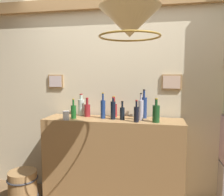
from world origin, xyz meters
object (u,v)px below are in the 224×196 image
(liquor_bottle_scotch, at_px, (156,113))
(liquor_bottle_gin, at_px, (81,107))
(liquor_bottle_rye, at_px, (122,113))
(liquor_bottle_sherry, at_px, (87,110))
(liquor_bottle_tequila, at_px, (144,107))
(glass_tumbler_rocks, at_px, (66,115))
(liquor_bottle_rum, at_px, (74,111))
(wooden_barrel, at_px, (23,188))
(liquor_bottle_port, at_px, (103,109))
(liquor_bottle_brandy, at_px, (136,114))
(liquor_bottle_vodka, at_px, (114,110))
(liquor_bottle_bourbon, at_px, (141,110))
(liquor_bottle_whiskey, at_px, (113,110))
(pendant_lamp, at_px, (130,23))

(liquor_bottle_scotch, distance_m, liquor_bottle_gin, 0.96)
(liquor_bottle_rye, bearing_deg, liquor_bottle_sherry, 166.04)
(liquor_bottle_tequila, distance_m, glass_tumbler_rocks, 0.91)
(liquor_bottle_rum, bearing_deg, wooden_barrel, -162.86)
(liquor_bottle_rye, bearing_deg, liquor_bottle_port, 171.57)
(liquor_bottle_brandy, height_order, wooden_barrel, liquor_bottle_brandy)
(liquor_bottle_sherry, relative_size, liquor_bottle_gin, 0.85)
(liquor_bottle_rye, bearing_deg, liquor_bottle_vodka, 128.12)
(liquor_bottle_gin, distance_m, liquor_bottle_bourbon, 0.77)
(liquor_bottle_rum, bearing_deg, liquor_bottle_port, 13.59)
(liquor_bottle_sherry, relative_size, liquor_bottle_brandy, 0.96)
(liquor_bottle_sherry, bearing_deg, liquor_bottle_whiskey, -16.81)
(liquor_bottle_sherry, relative_size, liquor_bottle_scotch, 0.89)
(liquor_bottle_vodka, bearing_deg, liquor_bottle_rye, -51.88)
(glass_tumbler_rocks, relative_size, wooden_barrel, 0.26)
(liquor_bottle_scotch, distance_m, liquor_bottle_tequila, 0.26)
(liquor_bottle_gin, xyz_separation_m, pendant_lamp, (0.72, -0.90, 0.81))
(liquor_bottle_rum, height_order, liquor_bottle_brandy, liquor_bottle_brandy)
(liquor_bottle_rum, xyz_separation_m, pendant_lamp, (0.74, -0.68, 0.83))
(liquor_bottle_port, relative_size, liquor_bottle_brandy, 1.26)
(liquor_bottle_rum, bearing_deg, liquor_bottle_scotch, -1.24)
(liquor_bottle_port, distance_m, wooden_barrel, 1.33)
(liquor_bottle_brandy, xyz_separation_m, wooden_barrel, (-1.32, -0.13, -0.91))
(liquor_bottle_scotch, bearing_deg, glass_tumbler_rocks, -176.08)
(liquor_bottle_whiskey, relative_size, glass_tumbler_rocks, 2.53)
(liquor_bottle_vodka, bearing_deg, liquor_bottle_brandy, -41.48)
(pendant_lamp, distance_m, wooden_barrel, 2.24)
(liquor_bottle_rum, height_order, liquor_bottle_tequila, liquor_bottle_tequila)
(liquor_bottle_vodka, bearing_deg, pendant_lamp, -71.54)
(liquor_bottle_tequila, xyz_separation_m, liquor_bottle_vodka, (-0.36, 0.01, -0.04))
(liquor_bottle_port, bearing_deg, wooden_barrel, -164.14)
(liquor_bottle_brandy, distance_m, wooden_barrel, 1.61)
(glass_tumbler_rocks, bearing_deg, liquor_bottle_rum, 58.00)
(liquor_bottle_bourbon, xyz_separation_m, liquor_bottle_tequila, (0.03, 0.14, 0.01))
(liquor_bottle_rum, bearing_deg, liquor_bottle_bourbon, 4.20)
(liquor_bottle_rye, height_order, wooden_barrel, liquor_bottle_rye)
(liquor_bottle_sherry, relative_size, liquor_bottle_rum, 0.98)
(liquor_bottle_tequila, relative_size, pendant_lamp, 0.54)
(liquor_bottle_rye, bearing_deg, liquor_bottle_rum, -175.36)
(liquor_bottle_whiskey, relative_size, wooden_barrel, 0.65)
(liquor_bottle_port, xyz_separation_m, liquor_bottle_bourbon, (0.44, -0.02, 0.00))
(liquor_bottle_rum, xyz_separation_m, liquor_bottle_rye, (0.57, 0.05, -0.00))
(liquor_bottle_tequila, bearing_deg, liquor_bottle_gin, 178.61)
(liquor_bottle_scotch, distance_m, liquor_bottle_vodka, 0.56)
(liquor_bottle_whiskey, xyz_separation_m, wooden_barrel, (-1.04, -0.23, -0.93))
(liquor_bottle_sherry, xyz_separation_m, liquor_bottle_scotch, (0.83, -0.18, 0.02))
(liquor_bottle_rum, relative_size, liquor_bottle_brandy, 0.97)
(liquor_bottle_brandy, height_order, liquor_bottle_tequila, liquor_bottle_tequila)
(liquor_bottle_sherry, xyz_separation_m, liquor_bottle_gin, (-0.10, 0.06, 0.03))
(liquor_bottle_brandy, bearing_deg, liquor_bottle_scotch, 8.85)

